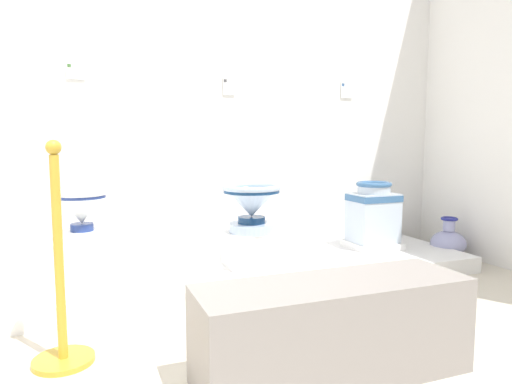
{
  "coord_description": "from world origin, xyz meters",
  "views": [
    {
      "loc": [
        0.83,
        -0.92,
        0.95
      ],
      "look_at": [
        1.94,
        1.98,
        0.61
      ],
      "focal_mm": 31.8,
      "sensor_mm": 36.0,
      "label": 1
    }
  ],
  "objects": [
    {
      "name": "ground_plane",
      "position": [
        1.9,
        0.63,
        -0.01
      ],
      "size": [
        5.79,
        5.27,
        0.02
      ],
      "primitive_type": "cube",
      "color": "beige"
    },
    {
      "name": "wall_back",
      "position": [
        1.9,
        2.5,
        1.51
      ],
      "size": [
        3.99,
        0.06,
        3.01
      ],
      "primitive_type": "cube",
      "color": "white",
      "rests_on": "ground_plane"
    },
    {
      "name": "display_platform",
      "position": [
        1.9,
        1.98,
        0.06
      ],
      "size": [
        3.27,
        0.93,
        0.12
      ],
      "primitive_type": "cube",
      "color": "white",
      "rests_on": "ground_plane"
    },
    {
      "name": "plinth_block_slender_white",
      "position": [
        0.81,
        2.07,
        0.24
      ],
      "size": [
        0.38,
        0.29,
        0.23
      ],
      "primitive_type": "cube",
      "color": "white",
      "rests_on": "display_platform"
    },
    {
      "name": "antique_toilet_slender_white",
      "position": [
        0.81,
        2.07,
        0.54
      ],
      "size": [
        0.32,
        0.32,
        0.31
      ],
      "color": "white",
      "rests_on": "plinth_block_slender_white"
    },
    {
      "name": "plinth_block_rightmost",
      "position": [
        1.88,
        1.93,
        0.23
      ],
      "size": [
        0.36,
        0.29,
        0.23
      ],
      "primitive_type": "cube",
      "color": "white",
      "rests_on": "display_platform"
    },
    {
      "name": "antique_toilet_rightmost",
      "position": [
        1.88,
        1.93,
        0.55
      ],
      "size": [
        0.4,
        0.4,
        0.33
      ],
      "color": "#ACC1DE",
      "rests_on": "plinth_block_rightmost"
    },
    {
      "name": "plinth_block_tall_cobalt",
      "position": [
        2.97,
        2.07,
        0.14
      ],
      "size": [
        0.37,
        0.36,
        0.05
      ],
      "primitive_type": "cube",
      "color": "white",
      "rests_on": "display_platform"
    },
    {
      "name": "antique_toilet_tall_cobalt",
      "position": [
        2.97,
        2.07,
        0.41
      ],
      "size": [
        0.35,
        0.28,
        0.48
      ],
      "color": "silver",
      "rests_on": "plinth_block_tall_cobalt"
    },
    {
      "name": "info_placard_first",
      "position": [
        0.8,
        2.46,
        1.44
      ],
      "size": [
        0.12,
        0.01,
        0.11
      ],
      "color": "white"
    },
    {
      "name": "info_placard_second",
      "position": [
        1.9,
        2.46,
        1.38
      ],
      "size": [
        0.1,
        0.01,
        0.13
      ],
      "color": "white"
    },
    {
      "name": "info_placard_third",
      "position": [
        2.94,
        2.46,
        1.4
      ],
      "size": [
        0.11,
        0.01,
        0.14
      ],
      "color": "white"
    },
    {
      "name": "decorative_vase_spare",
      "position": [
        3.59,
        1.91,
        0.14
      ],
      "size": [
        0.28,
        0.28,
        0.35
      ],
      "color": "navy",
      "rests_on": "ground_plane"
    },
    {
      "name": "stanchion_post_near_left",
      "position": [
        0.72,
        1.13,
        0.28
      ],
      "size": [
        0.26,
        0.26,
        0.97
      ],
      "color": "gold",
      "rests_on": "ground_plane"
    },
    {
      "name": "museum_bench",
      "position": [
        1.75,
        0.62,
        0.2
      ],
      "size": [
        1.13,
        0.36,
        0.4
      ],
      "primitive_type": "cube",
      "color": "gray",
      "rests_on": "ground_plane"
    }
  ]
}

